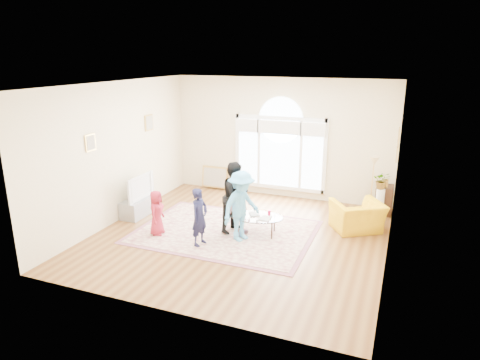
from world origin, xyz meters
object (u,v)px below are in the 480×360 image
at_px(area_rug, 225,232).
at_px(armchair, 357,216).
at_px(tv_console, 139,207).
at_px(television, 138,187).
at_px(coffee_table, 256,217).

bearing_deg(area_rug, armchair, 23.43).
xyz_separation_m(tv_console, armchair, (5.05, 0.95, 0.12)).
xyz_separation_m(television, coffee_table, (3.05, -0.07, -0.31)).
relative_size(coffee_table, armchair, 1.24).
bearing_deg(area_rug, tv_console, 174.94).
distance_m(area_rug, armchair, 2.94).
distance_m(area_rug, television, 2.48).
bearing_deg(television, area_rug, -5.07).
relative_size(tv_console, television, 0.98).
relative_size(tv_console, coffee_table, 0.79).
height_order(area_rug, tv_console, tv_console).
xyz_separation_m(area_rug, armchair, (2.68, 1.16, 0.32)).
bearing_deg(coffee_table, armchair, 17.51).
bearing_deg(tv_console, area_rug, -5.06).
bearing_deg(coffee_table, tv_console, 169.00).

